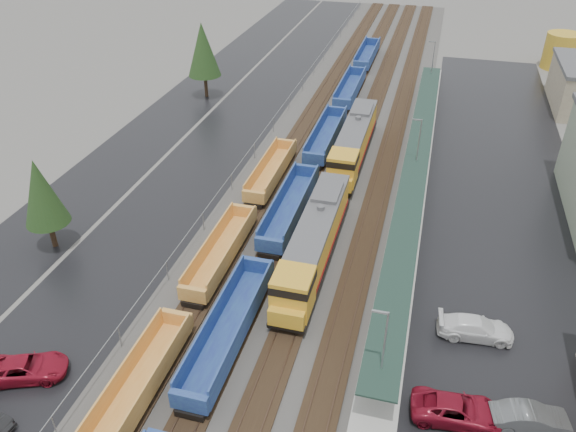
# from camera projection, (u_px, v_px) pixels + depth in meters

# --- Properties ---
(ballast_strip) EXTENTS (20.00, 160.00, 0.08)m
(ballast_strip) POSITION_uv_depth(u_px,v_px,m) (344.00, 140.00, 72.13)
(ballast_strip) COLOR #302D2B
(ballast_strip) RESTS_ON ground
(trackbed) EXTENTS (14.60, 160.00, 0.22)m
(trackbed) POSITION_uv_depth(u_px,v_px,m) (344.00, 139.00, 72.07)
(trackbed) COLOR black
(trackbed) RESTS_ON ground
(west_parking_lot) EXTENTS (10.00, 160.00, 0.02)m
(west_parking_lot) POSITION_uv_depth(u_px,v_px,m) (234.00, 128.00, 75.44)
(west_parking_lot) COLOR black
(west_parking_lot) RESTS_ON ground
(west_road) EXTENTS (9.00, 160.00, 0.02)m
(west_road) POSITION_uv_depth(u_px,v_px,m) (166.00, 120.00, 77.63)
(west_road) COLOR black
(west_road) RESTS_ON ground
(east_commuter_lot) EXTENTS (16.00, 100.00, 0.02)m
(east_commuter_lot) POSITION_uv_depth(u_px,v_px,m) (503.00, 198.00, 59.86)
(east_commuter_lot) COLOR black
(east_commuter_lot) RESTS_ON ground
(station_platform) EXTENTS (3.00, 80.00, 8.00)m
(station_platform) POSITION_uv_depth(u_px,v_px,m) (414.00, 181.00, 61.56)
(station_platform) COLOR #9E9B93
(station_platform) RESTS_ON ground
(chainlink_fence) EXTENTS (0.08, 160.04, 2.02)m
(chainlink_fence) POSITION_uv_depth(u_px,v_px,m) (270.00, 126.00, 72.10)
(chainlink_fence) COLOR gray
(chainlink_fence) RESTS_ON ground
(tree_west_near) EXTENTS (3.96, 3.96, 9.00)m
(tree_west_near) POSITION_uv_depth(u_px,v_px,m) (41.00, 192.00, 49.47)
(tree_west_near) COLOR #332316
(tree_west_near) RESTS_ON ground
(tree_west_far) EXTENTS (4.84, 4.84, 11.00)m
(tree_west_far) POSITION_uv_depth(u_px,v_px,m) (203.00, 50.00, 81.47)
(tree_west_far) COLOR #332316
(tree_west_far) RESTS_ON ground
(locomotive_lead) EXTENTS (3.03, 19.95, 4.52)m
(locomotive_lead) POSITION_uv_depth(u_px,v_px,m) (313.00, 244.00, 48.77)
(locomotive_lead) COLOR black
(locomotive_lead) RESTS_ON ground
(locomotive_trail) EXTENTS (3.03, 19.95, 4.52)m
(locomotive_trail) POSITION_uv_depth(u_px,v_px,m) (353.00, 143.00, 65.82)
(locomotive_trail) COLOR black
(locomotive_trail) RESTS_ON ground
(well_string_yellow) EXTENTS (2.46, 76.18, 2.18)m
(well_string_yellow) POSITION_uv_depth(u_px,v_px,m) (137.00, 387.00, 37.22)
(well_string_yellow) COLOR #CD8838
(well_string_yellow) RESTS_ON ground
(well_string_blue) EXTENTS (2.66, 121.12, 2.36)m
(well_string_blue) POSITION_uv_depth(u_px,v_px,m) (290.00, 208.00, 56.09)
(well_string_blue) COLOR navy
(well_string_blue) RESTS_ON ground
(storage_tank) EXTENTS (5.87, 5.87, 5.87)m
(storage_tank) POSITION_uv_depth(u_px,v_px,m) (561.00, 51.00, 95.17)
(storage_tank) COLOR gold
(storage_tank) RESTS_ON ground
(parked_car_west_c) EXTENTS (4.49, 6.19, 1.56)m
(parked_car_west_c) POSITION_uv_depth(u_px,v_px,m) (26.00, 368.00, 39.00)
(parked_car_west_c) COLOR maroon
(parked_car_west_c) RESTS_ON ground
(parked_car_east_b) EXTENTS (3.11, 6.02, 1.62)m
(parked_car_east_b) POSITION_uv_depth(u_px,v_px,m) (456.00, 410.00, 36.04)
(parked_car_east_b) COLOR maroon
(parked_car_east_b) RESTS_ON ground
(parked_car_east_c) EXTENTS (2.77, 5.82, 1.64)m
(parked_car_east_c) POSITION_uv_depth(u_px,v_px,m) (476.00, 328.00, 42.28)
(parked_car_east_c) COLOR white
(parked_car_east_c) RESTS_ON ground
(parked_car_east_e) EXTENTS (2.64, 5.24, 1.65)m
(parked_car_east_e) POSITION_uv_depth(u_px,v_px,m) (530.00, 418.00, 35.49)
(parked_car_east_e) COLOR #56595B
(parked_car_east_e) RESTS_ON ground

